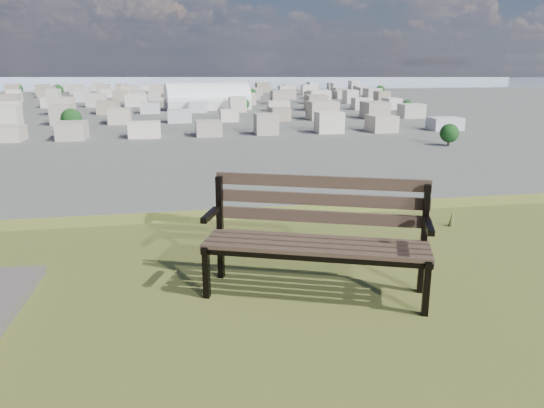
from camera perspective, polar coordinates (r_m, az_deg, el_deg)
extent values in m
cube|color=#49362A|center=(4.36, 4.45, -5.21)|extent=(1.81, 0.78, 0.04)
cube|color=#49362A|center=(4.48, 4.62, -4.66)|extent=(1.81, 0.78, 0.04)
cube|color=#49362A|center=(4.60, 4.79, -4.13)|extent=(1.81, 0.78, 0.04)
cube|color=#49362A|center=(4.72, 4.95, -3.64)|extent=(1.81, 0.78, 0.04)
cube|color=#49362A|center=(4.75, 5.10, -1.37)|extent=(1.79, 0.73, 0.11)
cube|color=#49362A|center=(4.73, 5.17, 0.50)|extent=(1.79, 0.73, 0.11)
cube|color=#49362A|center=(4.72, 5.25, 2.38)|extent=(1.79, 0.73, 0.11)
cube|color=black|center=(4.60, -7.08, -7.28)|extent=(0.07, 0.08, 0.47)
cube|color=black|center=(4.92, -5.59, -2.58)|extent=(0.07, 0.08, 0.97)
cube|color=black|center=(4.72, -6.39, -4.07)|extent=(0.24, 0.51, 0.05)
cube|color=black|center=(4.59, -6.68, -1.16)|extent=(0.19, 0.37, 0.05)
cube|color=black|center=(4.43, 16.27, -8.69)|extent=(0.07, 0.08, 0.47)
cube|color=black|center=(4.77, 16.00, -3.71)|extent=(0.07, 0.08, 0.97)
cube|color=black|center=(4.56, 16.22, -5.31)|extent=(0.24, 0.51, 0.05)
cube|color=black|center=(4.42, 16.53, -2.32)|extent=(0.19, 0.37, 0.05)
cube|color=black|center=(4.37, 4.42, -5.85)|extent=(1.79, 0.73, 0.04)
cube|color=black|center=(4.74, 4.95, -4.14)|extent=(1.79, 0.73, 0.04)
cone|color=olive|center=(6.93, 18.77, -1.56)|extent=(0.08, 0.08, 0.18)
cube|color=silver|center=(323.14, -6.96, 10.57)|extent=(51.10, 26.63, 5.43)
cylinder|color=white|center=(322.95, -6.97, 11.05)|extent=(51.10, 26.63, 20.64)
cube|color=beige|center=(212.29, -26.99, 7.02)|extent=(11.00, 11.00, 7.00)
cube|color=#A4978C|center=(206.91, -20.56, 7.52)|extent=(11.00, 11.00, 7.00)
cube|color=#B7A692|center=(204.22, -13.86, 7.95)|extent=(11.00, 11.00, 7.00)
cube|color=#B9B9BE|center=(204.33, -7.07, 8.27)|extent=(11.00, 11.00, 7.00)
cube|color=#BBAF98|center=(207.24, -0.36, 8.47)|extent=(11.00, 11.00, 7.00)
cube|color=gray|center=(212.83, 6.08, 8.56)|extent=(11.00, 11.00, 7.00)
cube|color=beige|center=(220.91, 12.12, 8.55)|extent=(11.00, 11.00, 7.00)
cube|color=#B5AFA4|center=(231.20, 17.68, 8.46)|extent=(11.00, 11.00, 7.00)
cube|color=#B7A692|center=(263.41, -26.60, 8.31)|extent=(11.00, 11.00, 7.00)
cube|color=#B9B9BE|center=(257.98, -21.42, 8.74)|extent=(11.00, 11.00, 7.00)
cube|color=#BBAF98|center=(254.70, -16.05, 9.12)|extent=(11.00, 11.00, 7.00)
cube|color=gray|center=(253.65, -10.58, 9.42)|extent=(11.00, 11.00, 7.00)
cube|color=beige|center=(254.88, -5.11, 9.64)|extent=(11.00, 11.00, 7.00)
cube|color=#B5AFA4|center=(258.33, 0.27, 9.76)|extent=(11.00, 11.00, 7.00)
cube|color=beige|center=(263.94, 5.47, 9.81)|extent=(11.00, 11.00, 7.00)
cube|color=#A4978C|center=(271.55, 10.42, 9.78)|extent=(11.00, 11.00, 7.00)
cube|color=#B7A692|center=(281.02, 15.06, 9.68)|extent=(11.00, 11.00, 7.00)
cube|color=gray|center=(314.63, -26.33, 9.18)|extent=(11.00, 11.00, 7.00)
cube|color=beige|center=(309.16, -22.00, 9.56)|extent=(11.00, 11.00, 7.00)
cube|color=#B5AFA4|center=(305.49, -17.52, 9.89)|extent=(11.00, 11.00, 7.00)
cube|color=beige|center=(303.67, -12.96, 10.17)|extent=(11.00, 11.00, 7.00)
cube|color=#A4978C|center=(303.75, -8.36, 10.39)|extent=(11.00, 11.00, 7.00)
cube|color=#B7A692|center=(305.71, -3.79, 10.54)|extent=(11.00, 11.00, 7.00)
cube|color=#B9B9BE|center=(309.53, 0.70, 10.63)|extent=(11.00, 11.00, 7.00)
cube|color=#BBAF98|center=(315.14, 5.06, 10.65)|extent=(11.00, 11.00, 7.00)
cube|color=gray|center=(322.44, 9.24, 10.61)|extent=(11.00, 11.00, 7.00)
cube|color=beige|center=(331.32, 13.22, 10.53)|extent=(11.00, 11.00, 7.00)
cube|color=#A4978C|center=(365.90, -26.14, 9.80)|extent=(11.00, 11.00, 7.00)
cube|color=#B7A692|center=(360.42, -22.41, 10.14)|extent=(11.00, 11.00, 7.00)
cube|color=#B9B9BE|center=(356.46, -18.58, 10.44)|extent=(11.00, 11.00, 7.00)
cube|color=#BBAF98|center=(354.09, -14.67, 10.70)|extent=(11.00, 11.00, 7.00)
cube|color=gray|center=(353.35, -10.72, 10.91)|extent=(11.00, 11.00, 7.00)
cube|color=beige|center=(354.22, -6.76, 11.08)|extent=(11.00, 11.00, 7.00)
cube|color=#B5AFA4|center=(356.72, -2.84, 11.19)|extent=(11.00, 11.00, 7.00)
cube|color=beige|center=(360.80, 1.01, 11.24)|extent=(11.00, 11.00, 7.00)
cube|color=#A4978C|center=(366.41, 4.76, 11.25)|extent=(11.00, 11.00, 7.00)
cube|color=#B7A692|center=(373.47, 8.38, 11.22)|extent=(11.00, 11.00, 7.00)
cube|color=#B9B9BE|center=(381.92, 11.85, 11.14)|extent=(11.00, 11.00, 7.00)
cube|color=beige|center=(417.21, -25.99, 10.27)|extent=(11.00, 11.00, 7.00)
cube|color=#B5AFA4|center=(411.71, -22.72, 10.58)|extent=(11.00, 11.00, 7.00)
cube|color=beige|center=(407.55, -19.37, 10.85)|extent=(11.00, 11.00, 7.00)
cube|color=#A4978C|center=(404.77, -15.95, 11.09)|extent=(11.00, 11.00, 7.00)
cube|color=#B7A692|center=(403.40, -12.50, 11.30)|extent=(11.00, 11.00, 7.00)
cube|color=#B9B9BE|center=(403.46, -9.02, 11.46)|extent=(11.00, 11.00, 7.00)
cube|color=#BBAF98|center=(404.94, -5.56, 11.59)|extent=(11.00, 11.00, 7.00)
cube|color=gray|center=(407.83, -2.13, 11.67)|extent=(11.00, 11.00, 7.00)
cube|color=beige|center=(412.10, 1.24, 11.71)|extent=(11.00, 11.00, 7.00)
cube|color=#B5AFA4|center=(417.71, 4.53, 11.71)|extent=(11.00, 11.00, 7.00)
cube|color=beige|center=(424.60, 7.73, 11.68)|extent=(11.00, 11.00, 7.00)
cube|color=#A4978C|center=(432.72, 10.81, 11.61)|extent=(11.00, 11.00, 7.00)
cube|color=#BBAF98|center=(468.55, -25.88, 10.64)|extent=(11.00, 11.00, 7.00)
cube|color=gray|center=(463.03, -22.97, 10.92)|extent=(11.00, 11.00, 7.00)
cube|color=beige|center=(458.71, -19.99, 11.17)|extent=(11.00, 11.00, 7.00)
cube|color=#B5AFA4|center=(455.61, -16.96, 11.39)|extent=(11.00, 11.00, 7.00)
cube|color=beige|center=(453.76, -13.88, 11.59)|extent=(11.00, 11.00, 7.00)
cube|color=#A4978C|center=(453.17, -10.79, 11.75)|extent=(11.00, 11.00, 7.00)
cube|color=#B7A692|center=(453.86, -7.70, 11.88)|extent=(11.00, 11.00, 7.00)
cube|color=#B9B9BE|center=(455.81, -4.62, 11.98)|extent=(11.00, 11.00, 7.00)
cube|color=#BBAF98|center=(459.01, -1.57, 12.04)|extent=(11.00, 11.00, 7.00)
cube|color=gray|center=(463.43, 1.42, 12.07)|extent=(11.00, 11.00, 7.00)
cube|color=beige|center=(469.04, 4.35, 12.07)|extent=(11.00, 11.00, 7.00)
cube|color=#B5AFA4|center=(475.79, 7.21, 12.03)|extent=(11.00, 11.00, 7.00)
cube|color=beige|center=(483.64, 9.98, 11.98)|extent=(11.00, 11.00, 7.00)
cube|color=#B9B9BE|center=(519.90, -25.79, 10.94)|extent=(11.00, 11.00, 7.00)
cube|color=#BBAF98|center=(514.37, -23.16, 11.19)|extent=(11.00, 11.00, 7.00)
cube|color=gray|center=(509.92, -20.48, 11.42)|extent=(11.00, 11.00, 7.00)
cube|color=beige|center=(506.56, -17.76, 11.63)|extent=(11.00, 11.00, 7.00)
cube|color=#B5AFA4|center=(504.33, -15.00, 11.82)|extent=(11.00, 11.00, 7.00)
cube|color=beige|center=(503.23, -12.22, 11.98)|extent=(11.00, 11.00, 7.00)
cube|color=#A4978C|center=(503.28, -9.42, 12.11)|extent=(11.00, 11.00, 7.00)
cube|color=#B7A692|center=(504.47, -6.64, 12.21)|extent=(11.00, 11.00, 7.00)
cube|color=#B9B9BE|center=(506.79, -3.87, 12.29)|extent=(11.00, 11.00, 7.00)
cube|color=#BBAF98|center=(510.23, -1.13, 12.34)|extent=(11.00, 11.00, 7.00)
cube|color=gray|center=(514.77, 1.57, 12.36)|extent=(11.00, 11.00, 7.00)
cube|color=beige|center=(520.38, 4.21, 12.35)|extent=(11.00, 11.00, 7.00)
cube|color=#B5AFA4|center=(527.03, 6.79, 12.32)|extent=(11.00, 11.00, 7.00)
cube|color=beige|center=(534.67, 9.31, 12.27)|extent=(11.00, 11.00, 7.00)
cube|color=#B9B9BE|center=(571.26, -25.71, 11.18)|extent=(11.00, 11.00, 7.00)
cube|color=#BBAF98|center=(565.73, -23.32, 11.41)|extent=(11.00, 11.00, 7.00)
cube|color=gray|center=(561.17, -20.89, 11.63)|extent=(11.00, 11.00, 7.00)
cube|color=beige|center=(557.61, -18.41, 11.82)|extent=(11.00, 11.00, 7.00)
cube|color=#B5AFA4|center=(555.06, -15.91, 12.00)|extent=(11.00, 11.00, 7.00)
cube|color=beige|center=(553.54, -13.38, 12.15)|extent=(11.00, 11.00, 7.00)
cube|color=#A4978C|center=(553.06, -10.84, 12.29)|extent=(11.00, 11.00, 7.00)
cube|color=#B7A692|center=(553.63, -8.30, 12.40)|extent=(11.00, 11.00, 7.00)
cube|color=#B9B9BE|center=(555.22, -5.77, 12.48)|extent=(11.00, 11.00, 7.00)
cube|color=#BBAF98|center=(557.85, -3.25, 12.54)|extent=(11.00, 11.00, 7.00)
cube|color=gray|center=(561.50, -0.77, 12.58)|extent=(11.00, 11.00, 7.00)
cube|color=beige|center=(566.13, 1.69, 12.59)|extent=(11.00, 11.00, 7.00)
cube|color=#B5AFA4|center=(571.74, 4.09, 12.59)|extent=(11.00, 11.00, 7.00)
cube|color=beige|center=(578.29, 6.45, 12.56)|extent=(11.00, 11.00, 7.00)
cube|color=#A4978C|center=(585.76, 8.75, 12.51)|extent=(11.00, 11.00, 7.00)
cylinder|color=#372B1B|center=(188.07, 18.46, 6.29)|extent=(0.80, 0.80, 2.10)
sphere|color=black|center=(187.67, 18.54, 7.24)|extent=(6.30, 6.30, 6.30)
cylinder|color=#372B1B|center=(227.41, -20.70, 7.55)|extent=(0.80, 0.80, 2.70)
sphere|color=black|center=(226.99, -20.79, 8.57)|extent=(8.10, 8.10, 8.10)
cylinder|color=#372B1B|center=(312.52, 14.33, 9.75)|extent=(0.80, 0.80, 1.95)
sphere|color=black|center=(312.29, 14.36, 10.28)|extent=(5.85, 5.85, 5.85)
cylinder|color=#372B1B|center=(407.97, -2.13, 11.33)|extent=(0.80, 0.80, 2.25)
sphere|color=black|center=(407.77, -2.13, 11.81)|extent=(6.75, 6.75, 6.75)
cylinder|color=#372B1B|center=(471.75, -21.97, 10.81)|extent=(0.80, 0.80, 2.85)
sphere|color=black|center=(471.54, -22.02, 11.33)|extent=(8.55, 8.55, 8.55)
cylinder|color=#372B1B|center=(519.51, -25.54, 10.71)|extent=(0.80, 0.80, 2.40)
sphere|color=black|center=(519.34, -25.59, 11.10)|extent=(7.20, 7.20, 7.20)
cylinder|color=#372B1B|center=(306.42, -3.03, 10.10)|extent=(0.80, 0.80, 2.10)
sphere|color=black|center=(306.17, -3.04, 10.69)|extent=(6.30, 6.30, 6.30)
cylinder|color=#372B1B|center=(456.56, 11.54, 11.46)|extent=(0.80, 0.80, 2.55)
sphere|color=black|center=(456.36, 11.57, 11.94)|extent=(7.65, 7.65, 7.65)
cube|color=#9BABC5|center=(902.97, -10.92, 13.00)|extent=(2400.00, 700.00, 0.12)
cube|color=#A5B3CC|center=(1400.73, -4.67, 14.75)|extent=(700.00, 220.00, 45.00)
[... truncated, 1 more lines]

